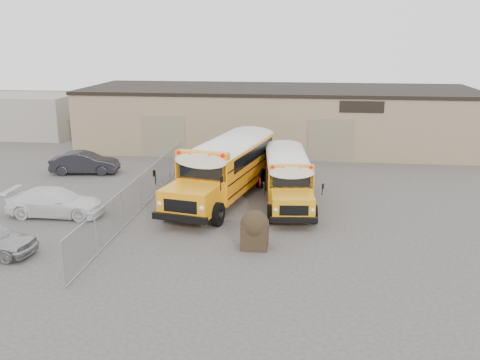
# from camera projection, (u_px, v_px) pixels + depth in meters

# --- Properties ---
(ground) EXTENTS (120.00, 120.00, 0.00)m
(ground) POSITION_uv_depth(u_px,v_px,m) (252.00, 235.00, 23.83)
(ground) COLOR #43403E
(ground) RESTS_ON ground
(warehouse) EXTENTS (30.20, 10.20, 4.67)m
(warehouse) POSITION_uv_depth(u_px,v_px,m) (278.00, 117.00, 42.35)
(warehouse) COLOR #8A7455
(warehouse) RESTS_ON ground
(chainlink_fence) EXTENTS (0.07, 18.07, 1.81)m
(chainlink_fence) POSITION_uv_depth(u_px,v_px,m) (141.00, 192.00, 27.18)
(chainlink_fence) COLOR #95989E
(chainlink_fence) RESTS_ON ground
(distant_building_left) EXTENTS (8.00, 6.00, 3.60)m
(distant_building_left) POSITION_uv_depth(u_px,v_px,m) (29.00, 115.00, 47.04)
(distant_building_left) COLOR gray
(distant_building_left) RESTS_ON ground
(school_bus_left) EXTENTS (4.89, 11.38, 3.24)m
(school_bus_left) POSITION_uv_depth(u_px,v_px,m) (261.00, 141.00, 35.26)
(school_bus_left) COLOR orange
(school_bus_left) RESTS_ON ground
(school_bus_right) EXTENTS (3.09, 9.13, 2.62)m
(school_bus_right) POSITION_uv_depth(u_px,v_px,m) (282.00, 152.00, 33.80)
(school_bus_right) COLOR orange
(school_bus_right) RESTS_ON ground
(tarp_bundle) EXTENTS (1.21, 1.21, 1.65)m
(tarp_bundle) POSITION_uv_depth(u_px,v_px,m) (255.00, 229.00, 22.23)
(tarp_bundle) COLOR black
(tarp_bundle) RESTS_ON ground
(car_white) EXTENTS (4.82, 2.08, 1.38)m
(car_white) POSITION_uv_depth(u_px,v_px,m) (55.00, 202.00, 26.30)
(car_white) COLOR white
(car_white) RESTS_ON ground
(car_dark) EXTENTS (4.43, 2.01, 1.41)m
(car_dark) POSITION_uv_depth(u_px,v_px,m) (85.00, 163.00, 34.31)
(car_dark) COLOR black
(car_dark) RESTS_ON ground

